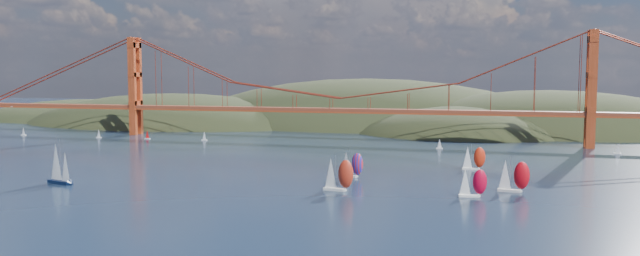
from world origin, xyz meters
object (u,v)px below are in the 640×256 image
(racer_0, at_px, (338,174))
(racer_rwb, at_px, (351,164))
(racer_2, at_px, (513,176))
(racer_3, at_px, (473,158))
(sloop_navy, at_px, (59,164))
(racer_1, at_px, (472,182))

(racer_0, xyz_separation_m, racer_rwb, (-1.44, 25.02, -0.60))
(racer_2, distance_m, racer_3, 42.19)
(sloop_navy, height_order, racer_1, sloop_navy)
(racer_3, xyz_separation_m, racer_rwb, (-39.08, -27.28, 0.03))
(racer_2, bearing_deg, racer_rwb, 171.02)
(racer_1, bearing_deg, racer_0, 172.86)
(racer_2, height_order, racer_rwb, racer_2)
(sloop_navy, bearing_deg, racer_1, 19.83)
(racer_3, bearing_deg, racer_1, -96.69)
(sloop_navy, height_order, racer_2, sloop_navy)
(racer_0, relative_size, racer_2, 1.04)
(racer_0, bearing_deg, racer_rwb, 102.53)
(racer_0, height_order, racer_3, racer_0)
(sloop_navy, relative_size, racer_2, 1.37)
(racer_1, xyz_separation_m, racer_2, (11.35, 10.96, 0.64))
(racer_2, distance_m, racer_rwb, 53.19)
(racer_2, xyz_separation_m, racer_3, (-12.49, 40.29, -0.46))
(racer_2, bearing_deg, racer_0, -161.36)
(racer_2, relative_size, racer_3, 1.10)
(racer_3, distance_m, racer_rwb, 47.66)
(racer_1, bearing_deg, sloop_navy, 177.01)
(sloop_navy, distance_m, racer_1, 127.55)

